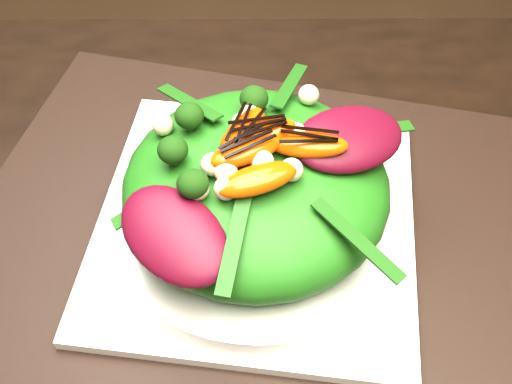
{
  "coord_description": "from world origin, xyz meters",
  "views": [
    {
      "loc": [
        0.08,
        -0.16,
        1.17
      ],
      "look_at": [
        0.08,
        0.14,
        0.8
      ],
      "focal_mm": 42.0,
      "sensor_mm": 36.0,
      "label": 1
    }
  ],
  "objects_px": {
    "plate_base": "(256,220)",
    "salad_bowl": "(256,210)",
    "placemat": "(256,225)",
    "lettuce_mound": "(256,185)",
    "orange_segment": "(245,130)"
  },
  "relations": [
    {
      "from": "plate_base",
      "to": "salad_bowl",
      "type": "relative_size",
      "value": 1.06
    },
    {
      "from": "placemat",
      "to": "lettuce_mound",
      "type": "xyz_separation_m",
      "value": [
        0.0,
        0.0,
        0.05
      ]
    },
    {
      "from": "salad_bowl",
      "to": "lettuce_mound",
      "type": "relative_size",
      "value": 1.17
    },
    {
      "from": "placemat",
      "to": "salad_bowl",
      "type": "xyz_separation_m",
      "value": [
        0.0,
        0.0,
        0.02
      ]
    },
    {
      "from": "placemat",
      "to": "salad_bowl",
      "type": "distance_m",
      "value": 0.02
    },
    {
      "from": "salad_bowl",
      "to": "lettuce_mound",
      "type": "xyz_separation_m",
      "value": [
        0.0,
        0.0,
        0.03
      ]
    },
    {
      "from": "orange_segment",
      "to": "lettuce_mound",
      "type": "bearing_deg",
      "value": -65.3
    },
    {
      "from": "lettuce_mound",
      "to": "orange_segment",
      "type": "bearing_deg",
      "value": 114.7
    },
    {
      "from": "lettuce_mound",
      "to": "plate_base",
      "type": "bearing_deg",
      "value": 0.0
    },
    {
      "from": "plate_base",
      "to": "orange_segment",
      "type": "bearing_deg",
      "value": 114.7
    },
    {
      "from": "salad_bowl",
      "to": "orange_segment",
      "type": "height_order",
      "value": "orange_segment"
    },
    {
      "from": "placemat",
      "to": "orange_segment",
      "type": "xyz_separation_m",
      "value": [
        -0.01,
        0.02,
        0.1
      ]
    },
    {
      "from": "orange_segment",
      "to": "placemat",
      "type": "bearing_deg",
      "value": -65.3
    },
    {
      "from": "salad_bowl",
      "to": "lettuce_mound",
      "type": "height_order",
      "value": "lettuce_mound"
    },
    {
      "from": "placemat",
      "to": "orange_segment",
      "type": "distance_m",
      "value": 0.1
    }
  ]
}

